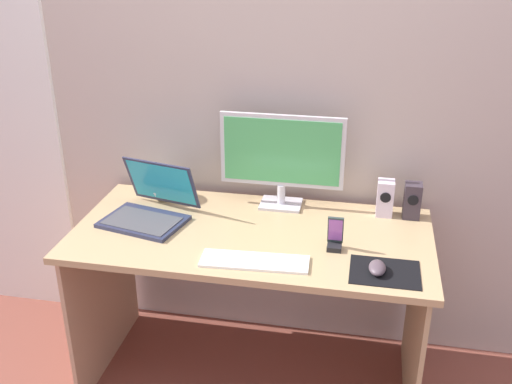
{
  "coord_description": "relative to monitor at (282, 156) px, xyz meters",
  "views": [
    {
      "loc": [
        0.43,
        -2.08,
        1.89
      ],
      "look_at": [
        0.02,
        -0.02,
        0.93
      ],
      "focal_mm": 41.69,
      "sensor_mm": 36.0,
      "label": 1
    }
  ],
  "objects": [
    {
      "name": "laptop",
      "position": [
        -0.52,
        -0.23,
        -0.19
      ],
      "size": [
        0.39,
        0.38,
        0.23
      ],
      "color": "#2B2E48",
      "rests_on": "desk"
    },
    {
      "name": "wall_back",
      "position": [
        -0.08,
        0.14,
        0.27
      ],
      "size": [
        6.0,
        0.04,
        2.5
      ],
      "primitive_type": "cube",
      "color": "#BCADA3",
      "rests_on": "ground_plane"
    },
    {
      "name": "mousepad",
      "position": [
        0.45,
        -0.48,
        -0.23
      ],
      "size": [
        0.25,
        0.2,
        0.0
      ],
      "primitive_type": "cube",
      "color": "black",
      "rests_on": "desk"
    },
    {
      "name": "mouse",
      "position": [
        0.42,
        -0.48,
        -0.21
      ],
      "size": [
        0.06,
        0.1,
        0.04
      ],
      "primitive_type": "ellipsoid",
      "rotation": [
        0.0,
        0.0,
        -0.0
      ],
      "color": "#53444D",
      "rests_on": "mousepad"
    },
    {
      "name": "fishbowl",
      "position": [
        -0.53,
        -0.03,
        -0.16
      ],
      "size": [
        0.15,
        0.15,
        0.15
      ],
      "primitive_type": "sphere",
      "color": "silver",
      "rests_on": "desk"
    },
    {
      "name": "speaker_near_monitor",
      "position": [
        0.45,
        -0.01,
        -0.15
      ],
      "size": [
        0.07,
        0.07,
        0.16
      ],
      "color": "silver",
      "rests_on": "desk"
    },
    {
      "name": "desk",
      "position": [
        -0.08,
        -0.27,
        -0.39
      ],
      "size": [
        1.45,
        0.7,
        0.75
      ],
      "color": "tan",
      "rests_on": "ground_plane"
    },
    {
      "name": "speaker_right",
      "position": [
        0.56,
        -0.01,
        -0.16
      ],
      "size": [
        0.07,
        0.07,
        0.15
      ],
      "color": "#3B323B",
      "rests_on": "desk"
    },
    {
      "name": "phone_in_dock",
      "position": [
        0.26,
        -0.34,
        -0.18
      ],
      "size": [
        0.06,
        0.06,
        0.14
      ],
      "color": "black",
      "rests_on": "desk"
    },
    {
      "name": "monitor",
      "position": [
        0.0,
        0.0,
        0.0
      ],
      "size": [
        0.53,
        0.14,
        0.42
      ],
      "color": "silver",
      "rests_on": "desk"
    },
    {
      "name": "keyboard_external",
      "position": [
        -0.02,
        -0.5,
        -0.23
      ],
      "size": [
        0.41,
        0.15,
        0.01
      ],
      "primitive_type": "cube",
      "rotation": [
        0.0,
        0.0,
        0.06
      ],
      "color": "white",
      "rests_on": "desk"
    },
    {
      "name": "ground_plane",
      "position": [
        -0.08,
        -0.27,
        -0.98
      ],
      "size": [
        8.0,
        8.0,
        0.0
      ],
      "primitive_type": "plane",
      "color": "brown"
    }
  ]
}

